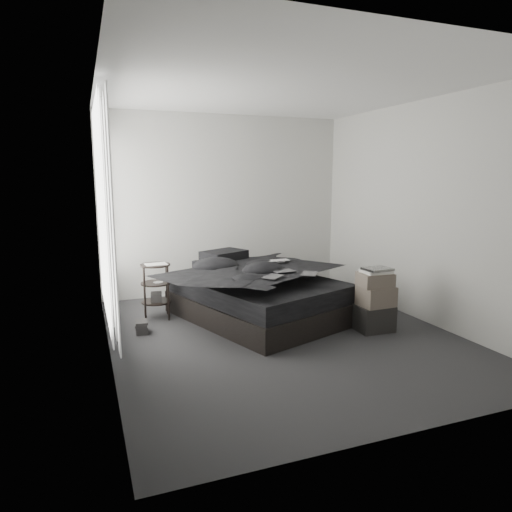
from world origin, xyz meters
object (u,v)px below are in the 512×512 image
object	(u,v)px
side_stand	(156,292)
box_lower	(374,318)
laptop	(279,256)
bed	(259,307)

from	to	relation	value
side_stand	box_lower	distance (m)	2.60
laptop	side_stand	xyz separation A→B (m)	(-1.51, 0.27, -0.39)
side_stand	box_lower	world-z (taller)	side_stand
bed	side_stand	bearing A→B (deg)	140.70
box_lower	side_stand	bearing A→B (deg)	148.96
bed	side_stand	xyz separation A→B (m)	(-1.18, 0.44, 0.20)
bed	side_stand	distance (m)	1.27
side_stand	box_lower	xyz separation A→B (m)	(2.22, -1.34, -0.19)
box_lower	laptop	bearing A→B (deg)	123.94
bed	side_stand	world-z (taller)	side_stand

